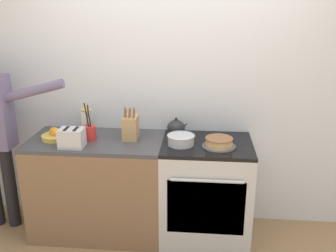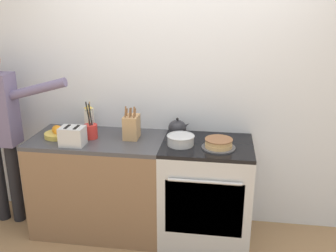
# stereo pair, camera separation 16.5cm
# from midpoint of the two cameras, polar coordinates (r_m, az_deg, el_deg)

# --- Properties ---
(wall_back) EXTENTS (8.00, 0.04, 2.60)m
(wall_back) POSITION_cam_midpoint_polar(r_m,az_deg,el_deg) (3.35, -0.18, 6.13)
(wall_back) COLOR silver
(wall_back) RESTS_ON ground_plane
(counter_cabinet) EXTENTS (1.15, 0.62, 0.89)m
(counter_cabinet) POSITION_cam_midpoint_polar(r_m,az_deg,el_deg) (3.47, -11.86, -8.91)
(counter_cabinet) COLOR brown
(counter_cabinet) RESTS_ON ground_plane
(stove_range) EXTENTS (0.76, 0.65, 0.89)m
(stove_range) POSITION_cam_midpoint_polar(r_m,az_deg,el_deg) (3.32, 4.31, -9.79)
(stove_range) COLOR #B7BABF
(stove_range) RESTS_ON ground_plane
(layer_cake) EXTENTS (0.27, 0.27, 0.08)m
(layer_cake) POSITION_cam_midpoint_polar(r_m,az_deg,el_deg) (3.05, 6.24, -2.56)
(layer_cake) COLOR #4C4C51
(layer_cake) RESTS_ON stove_range
(tea_kettle) EXTENTS (0.20, 0.16, 0.16)m
(tea_kettle) POSITION_cam_midpoint_polar(r_m,az_deg,el_deg) (3.30, -0.17, -0.26)
(tea_kettle) COLOR #232328
(tea_kettle) RESTS_ON stove_range
(mixing_bowl) EXTENTS (0.23, 0.23, 0.08)m
(mixing_bowl) POSITION_cam_midpoint_polar(r_m,az_deg,el_deg) (3.08, 0.44, -2.12)
(mixing_bowl) COLOR #B7BABF
(mixing_bowl) RESTS_ON stove_range
(knife_block) EXTENTS (0.12, 0.17, 0.29)m
(knife_block) POSITION_cam_midpoint_polar(r_m,az_deg,el_deg) (3.21, -7.19, -0.23)
(knife_block) COLOR tan
(knife_block) RESTS_ON counter_cabinet
(utensil_crock) EXTENTS (0.11, 0.11, 0.33)m
(utensil_crock) POSITION_cam_midpoint_polar(r_m,az_deg,el_deg) (3.27, -13.32, -0.87)
(utensil_crock) COLOR red
(utensil_crock) RESTS_ON counter_cabinet
(fruit_bowl) EXTENTS (0.23, 0.23, 0.10)m
(fruit_bowl) POSITION_cam_midpoint_polar(r_m,az_deg,el_deg) (3.37, -18.19, -1.37)
(fruit_bowl) COLOR gold
(fruit_bowl) RESTS_ON counter_cabinet
(toaster) EXTENTS (0.21, 0.15, 0.16)m
(toaster) POSITION_cam_midpoint_polar(r_m,az_deg,el_deg) (3.14, -15.93, -1.78)
(toaster) COLOR #B7BABF
(toaster) RESTS_ON counter_cabinet
(milk_carton) EXTENTS (0.07, 0.07, 0.23)m
(milk_carton) POSITION_cam_midpoint_polar(r_m,az_deg,el_deg) (3.49, -13.67, 1.02)
(milk_carton) COLOR white
(milk_carton) RESTS_ON counter_cabinet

